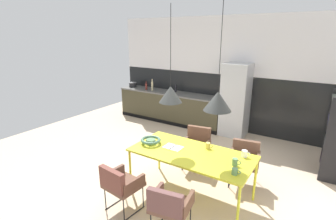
{
  "coord_description": "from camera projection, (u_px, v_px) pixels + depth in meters",
  "views": [
    {
      "loc": [
        2.29,
        -3.16,
        2.51
      ],
      "look_at": [
        -0.39,
        1.01,
        1.0
      ],
      "focal_mm": 26.91,
      "sensor_mm": 36.0,
      "label": 1
    }
  ],
  "objects": [
    {
      "name": "back_wall_panel_upper",
      "position": [
        228.0,
        46.0,
        6.43
      ],
      "size": [
        6.62,
        0.12,
        1.48
      ],
      "primitive_type": "cube",
      "color": "silver",
      "rests_on": "back_wall_splashback_dark"
    },
    {
      "name": "ground_plane",
      "position": [
        156.0,
        182.0,
        4.46
      ],
      "size": [
        8.62,
        8.62,
        0.0
      ],
      "primitive_type": "plane",
      "color": "#C2AC8F"
    },
    {
      "name": "armchair_by_stool",
      "position": [
        197.0,
        143.0,
        4.87
      ],
      "size": [
        0.55,
        0.54,
        0.78
      ],
      "rotation": [
        0.0,
        0.0,
        3.31
      ],
      "color": "brown",
      "rests_on": "ground"
    },
    {
      "name": "kitchen_counter",
      "position": [
        170.0,
        107.0,
        7.46
      ],
      "size": [
        3.26,
        0.63,
        0.88
      ],
      "color": "#3C3825",
      "rests_on": "ground"
    },
    {
      "name": "pendant_lamp_over_table_far",
      "position": [
        217.0,
        101.0,
        3.43
      ],
      "size": [
        0.39,
        0.39,
        1.42
      ],
      "color": "black"
    },
    {
      "name": "armchair_corner_seat",
      "position": [
        245.0,
        157.0,
        4.31
      ],
      "size": [
        0.56,
        0.55,
        0.74
      ],
      "rotation": [
        0.0,
        0.0,
        3.32
      ],
      "color": "brown",
      "rests_on": "ground"
    },
    {
      "name": "open_shelf_unit",
      "position": [
        335.0,
        133.0,
        4.52
      ],
      "size": [
        0.3,
        0.81,
        1.6
      ],
      "rotation": [
        0.0,
        0.0,
        -1.57
      ],
      "color": "black",
      "rests_on": "ground"
    },
    {
      "name": "dining_table",
      "position": [
        191.0,
        155.0,
        3.89
      ],
      "size": [
        1.88,
        0.91,
        0.75
      ],
      "color": "gold",
      "rests_on": "ground"
    },
    {
      "name": "cooking_pot",
      "position": [
        133.0,
        85.0,
        8.04
      ],
      "size": [
        0.23,
        0.23,
        0.17
      ],
      "color": "black",
      "rests_on": "kitchen_counter"
    },
    {
      "name": "mug_wide_latte",
      "position": [
        245.0,
        154.0,
        3.73
      ],
      "size": [
        0.13,
        0.08,
        0.1
      ],
      "color": "white",
      "rests_on": "dining_table"
    },
    {
      "name": "armchair_far_side",
      "position": [
        119.0,
        182.0,
        3.58
      ],
      "size": [
        0.53,
        0.51,
        0.74
      ],
      "rotation": [
        0.0,
        0.0,
        -0.1
      ],
      "color": "brown",
      "rests_on": "ground"
    },
    {
      "name": "bottle_spice_small",
      "position": [
        146.0,
        86.0,
        7.65
      ],
      "size": [
        0.07,
        0.07,
        0.25
      ],
      "color": "maroon",
      "rests_on": "kitchen_counter"
    },
    {
      "name": "mug_dark_espresso",
      "position": [
        235.0,
        171.0,
        3.27
      ],
      "size": [
        0.12,
        0.08,
        0.09
      ],
      "color": "#5B8456",
      "rests_on": "dining_table"
    },
    {
      "name": "pendant_lamp_over_table_near",
      "position": [
        171.0,
        94.0,
        3.81
      ],
      "size": [
        0.35,
        0.35,
        1.41
      ],
      "color": "black"
    },
    {
      "name": "armchair_head_of_table",
      "position": [
        169.0,
        204.0,
        3.12
      ],
      "size": [
        0.55,
        0.54,
        0.74
      ],
      "rotation": [
        0.0,
        0.0,
        0.16
      ],
      "color": "brown",
      "rests_on": "ground"
    },
    {
      "name": "bottle_vinegar_dark",
      "position": [
        176.0,
        88.0,
        7.32
      ],
      "size": [
        0.06,
        0.06,
        0.29
      ],
      "color": "black",
      "rests_on": "kitchen_counter"
    },
    {
      "name": "mug_short_terracotta",
      "position": [
        235.0,
        162.0,
        3.49
      ],
      "size": [
        0.12,
        0.08,
        0.1
      ],
      "color": "#5B8456",
      "rests_on": "dining_table"
    },
    {
      "name": "open_book",
      "position": [
        173.0,
        147.0,
        4.05
      ],
      "size": [
        0.3,
        0.21,
        0.02
      ],
      "color": "white",
      "rests_on": "dining_table"
    },
    {
      "name": "back_wall_splashback_dark",
      "position": [
        225.0,
        101.0,
        6.86
      ],
      "size": [
        6.62,
        0.12,
        1.48
      ],
      "primitive_type": "cube",
      "color": "black",
      "rests_on": "ground"
    },
    {
      "name": "mug_tall_blue",
      "position": [
        208.0,
        146.0,
        4.01
      ],
      "size": [
        0.12,
        0.07,
        0.1
      ],
      "color": "gold",
      "rests_on": "dining_table"
    },
    {
      "name": "fruit_bowl",
      "position": [
        151.0,
        140.0,
        4.19
      ],
      "size": [
        0.34,
        0.34,
        0.09
      ],
      "color": "#4C704C",
      "rests_on": "dining_table"
    },
    {
      "name": "bottle_wine_green",
      "position": [
        152.0,
        86.0,
        7.49
      ],
      "size": [
        0.06,
        0.06,
        0.35
      ],
      "color": "tan",
      "rests_on": "kitchen_counter"
    },
    {
      "name": "refrigerator_column",
      "position": [
        235.0,
        100.0,
        6.31
      ],
      "size": [
        0.63,
        0.6,
        1.83
      ],
      "primitive_type": "cube",
      "color": "#ADAFB2",
      "rests_on": "ground"
    }
  ]
}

